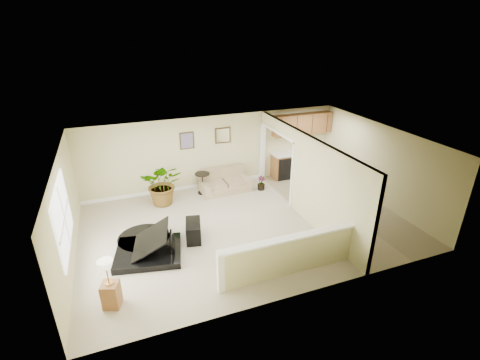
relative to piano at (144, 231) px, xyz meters
name	(u,v)px	position (x,y,z in m)	size (l,w,h in m)	color
floor	(246,225)	(2.84, 0.31, -0.63)	(9.00, 9.00, 0.00)	tan
back_wall	(215,151)	(2.84, 3.31, 0.62)	(9.00, 0.04, 2.50)	beige
front_wall	(303,246)	(2.84, -2.69, 0.62)	(9.00, 0.04, 2.50)	beige
left_wall	(65,215)	(-1.66, 0.31, 0.62)	(0.04, 6.00, 2.50)	beige
right_wall	(380,164)	(7.34, 0.31, 0.62)	(0.04, 6.00, 2.50)	beige
ceiling	(247,142)	(2.84, 0.31, 1.87)	(9.00, 6.00, 0.04)	white
kitchen_vinyl	(339,206)	(5.99, 0.31, -0.62)	(2.70, 6.00, 0.01)	tan
interior_partition	(300,174)	(4.64, 0.56, 0.59)	(0.18, 5.99, 2.50)	beige
pony_half_wall	(287,255)	(2.91, -1.99, -0.11)	(3.42, 0.22, 1.00)	beige
left_window	(62,218)	(-1.65, -0.19, 0.82)	(0.05, 2.15, 1.45)	white
wall_art_left	(187,141)	(1.89, 3.28, 1.12)	(0.48, 0.04, 0.58)	#3E2E16
wall_mirror	(223,135)	(3.14, 3.28, 1.17)	(0.55, 0.04, 0.55)	#3E2E16
kitchen_cabinets	(299,153)	(6.03, 3.04, 0.24)	(2.36, 0.65, 2.33)	brown
piano	(144,231)	(0.00, 0.00, 0.00)	(2.07, 2.10, 1.50)	black
piano_bench	(193,231)	(1.26, 0.16, -0.37)	(0.38, 0.76, 0.51)	black
loveseat	(224,180)	(2.98, 2.77, -0.26)	(1.70, 1.02, 0.95)	tan
accent_table	(203,181)	(2.23, 2.77, -0.16)	(0.50, 0.50, 0.72)	black
palm_plant	(163,184)	(0.88, 2.48, 0.06)	(1.51, 1.40, 1.39)	black
small_plant	(261,184)	(4.19, 2.33, -0.42)	(0.30, 0.30, 0.48)	black
lamp_stand	(110,287)	(-0.87, -1.62, -0.15)	(0.42, 0.42, 1.11)	brown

